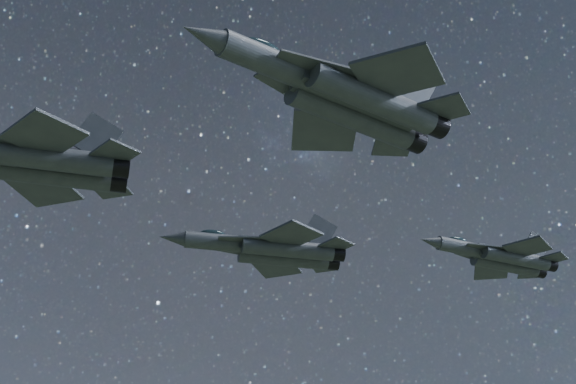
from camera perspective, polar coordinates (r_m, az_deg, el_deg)
name	(u,v)px	position (r m, az deg, el deg)	size (l,w,h in m)	color
jet_lead	(25,160)	(65.34, -16.63, 2.02)	(19.45, 13.22, 4.89)	#30353C
jet_left	(271,249)	(77.85, -1.12, -3.73)	(17.05, 11.53, 4.29)	#30353C
jet_right	(342,95)	(54.79, 3.54, 6.26)	(19.32, 13.55, 4.87)	#30353C
jet_slot	(500,257)	(88.19, 13.53, -4.11)	(15.39, 10.82, 3.89)	#30353C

